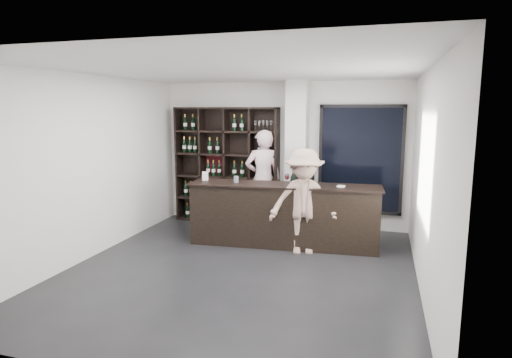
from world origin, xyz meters
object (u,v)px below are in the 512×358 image
(taster_pink, at_px, (263,179))
(customer, at_px, (304,202))
(tasting_counter, at_px, (284,215))
(taster_black, at_px, (299,193))
(wine_shelf, at_px, (227,166))

(taster_pink, xyz_separation_m, customer, (1.06, -1.35, -0.11))
(taster_pink, relative_size, customer, 1.13)
(tasting_counter, height_order, taster_pink, taster_pink)
(tasting_counter, distance_m, taster_black, 0.74)
(taster_black, bearing_deg, customer, 89.24)
(tasting_counter, relative_size, taster_black, 2.02)
(customer, bearing_deg, taster_pink, 114.24)
(tasting_counter, bearing_deg, taster_pink, 117.83)
(tasting_counter, height_order, taster_black, taster_black)
(customer, bearing_deg, tasting_counter, 130.13)
(wine_shelf, bearing_deg, taster_pink, -11.15)
(tasting_counter, xyz_separation_m, taster_black, (0.13, 0.68, 0.27))
(taster_pink, xyz_separation_m, taster_black, (0.79, -0.38, -0.16))
(taster_pink, bearing_deg, taster_black, 131.83)
(tasting_counter, height_order, customer, customer)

